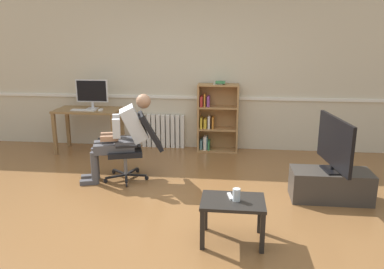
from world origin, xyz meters
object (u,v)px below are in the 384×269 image
Objects in this scene: radiator at (163,131)px; spare_remote at (230,196)px; computer_mouse at (101,110)px; office_chair at (137,143)px; imac_monitor at (92,92)px; tv_screen at (335,143)px; drinking_glass at (236,195)px; person_seated at (122,135)px; bookshelf at (215,119)px; keyboard at (84,110)px; coffee_table at (233,207)px; computer_desk at (89,116)px; tv_stand at (330,185)px.

radiator is 5.16× the size of spare_remote.
spare_remote is at bearing -49.13° from computer_mouse.
spare_remote is at bearing 24.69° from office_chair.
imac_monitor reaches higher than tv_screen.
drinking_glass is (1.31, -3.14, 0.19)m from radiator.
imac_monitor is 5.63× the size of computer_mouse.
bookshelf is at bearing 124.77° from person_seated.
spare_remote is (2.51, -2.54, -0.32)m from keyboard.
computer_mouse is at bearing 130.48° from coffee_table.
bookshelf reaches higher than computer_mouse.
coffee_table is (2.51, -2.75, -0.27)m from computer_desk.
keyboard reaches higher than radiator.
tv_screen reaches higher than computer_mouse.
tv_screen is at bearing 7.86° from tv_stand.
computer_mouse is (0.30, 0.02, 0.01)m from keyboard.
computer_desk is 1.43× the size of radiator.
keyboard is 4.07m from tv_stand.
computer_desk is 2.20m from bookshelf.
office_chair is 1.53× the size of coffee_table.
coffee_table is 5.04× the size of drinking_glass.
tv_stand is at bearing -51.47° from bookshelf.
radiator is (0.96, 0.51, -0.47)m from computer_mouse.
tv_screen is (2.48, -2.02, 0.42)m from radiator.
radiator reaches higher than coffee_table.
bookshelf is 1.59× the size of radiator.
imac_monitor is at bearing 154.98° from tv_stand.
radiator reaches higher than tv_stand.
drinking_glass is (1.57, -1.51, -0.15)m from person_seated.
tv_screen is at bearing 63.18° from office_chair.
person_seated is (1.00, -1.11, -0.12)m from keyboard.
office_chair is 0.97× the size of tv_screen.
keyboard reaches higher than computer_desk.
keyboard is 3.35× the size of drinking_glass.
drinking_glass is at bearing 115.30° from spare_remote.
keyboard is 1.44m from radiator.
coffee_table is (2.54, -2.61, -0.40)m from keyboard.
tv_screen is (3.74, -1.49, -0.04)m from keyboard.
computer_mouse reaches higher than coffee_table.
coffee_table is (-1.20, -1.12, 0.17)m from tv_stand.
computer_desk is 2.67× the size of keyboard.
keyboard is 0.53× the size of radiator.
computer_desk is 0.19m from keyboard.
office_chair is 0.78× the size of person_seated.
computer_mouse is 0.10× the size of tv_screen.
imac_monitor is 0.73× the size of radiator.
computer_mouse is 3.80m from tv_stand.
spare_remote is (1.51, -1.43, -0.21)m from person_seated.
radiator is at bearing 27.90° from computer_mouse.
radiator is at bearing 17.52° from computer_desk.
keyboard is 1.60m from office_chair.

